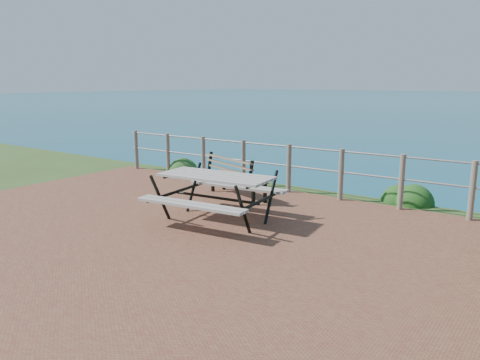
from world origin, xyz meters
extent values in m
cube|color=brown|center=(0.00, 0.00, 0.00)|extent=(10.00, 7.00, 0.12)
cylinder|color=#6B5B4C|center=(-4.60, 3.35, 0.52)|extent=(0.10, 0.10, 1.00)
cylinder|color=#6B5B4C|center=(-3.45, 3.35, 0.52)|extent=(0.10, 0.10, 1.00)
cylinder|color=#6B5B4C|center=(-2.30, 3.35, 0.52)|extent=(0.10, 0.10, 1.00)
cylinder|color=#6B5B4C|center=(-1.15, 3.35, 0.52)|extent=(0.10, 0.10, 1.00)
cylinder|color=#6B5B4C|center=(0.00, 3.35, 0.52)|extent=(0.10, 0.10, 1.00)
cylinder|color=#6B5B4C|center=(1.15, 3.35, 0.52)|extent=(0.10, 0.10, 1.00)
cylinder|color=#6B5B4C|center=(2.30, 3.35, 0.52)|extent=(0.10, 0.10, 1.00)
cylinder|color=#6B5B4C|center=(3.45, 3.35, 0.52)|extent=(0.10, 0.10, 1.00)
cylinder|color=slate|center=(0.00, 3.35, 0.97)|extent=(9.40, 0.04, 0.04)
cylinder|color=slate|center=(0.00, 3.35, 0.57)|extent=(9.40, 0.04, 0.04)
cube|color=#9D978D|center=(0.09, 0.84, 0.77)|extent=(1.91, 0.96, 0.04)
cube|color=#9D978D|center=(0.09, 0.84, 0.47)|extent=(1.85, 0.47, 0.04)
cube|color=#9D978D|center=(0.09, 0.84, 0.47)|extent=(1.85, 0.47, 0.04)
cylinder|color=black|center=(0.09, 0.84, 0.42)|extent=(1.58, 0.22, 0.04)
cube|color=brown|center=(-0.61, 2.40, 0.43)|extent=(1.54, 0.82, 0.03)
cube|color=brown|center=(-0.61, 2.40, 0.69)|extent=(1.45, 0.57, 0.34)
cube|color=black|center=(-0.61, 2.40, 0.23)|extent=(0.06, 0.07, 0.41)
cube|color=black|center=(-0.61, 2.40, 0.23)|extent=(0.06, 0.07, 0.41)
cube|color=black|center=(-0.61, 2.40, 0.23)|extent=(0.06, 0.07, 0.41)
cube|color=black|center=(-0.61, 2.40, 0.23)|extent=(0.06, 0.07, 0.41)
ellipsoid|color=#26511E|center=(-3.28, 3.65, 0.00)|extent=(0.82, 0.82, 0.58)
ellipsoid|color=#1A4615|center=(2.26, 4.07, 0.00)|extent=(0.77, 0.77, 0.51)
camera|label=1|loc=(4.72, -4.91, 2.26)|focal=35.00mm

